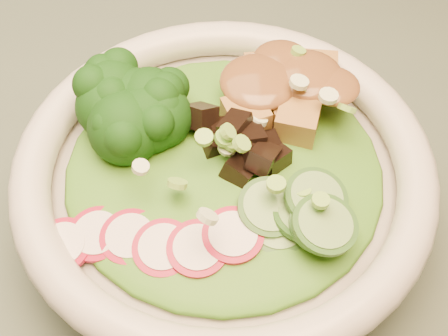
{
  "coord_description": "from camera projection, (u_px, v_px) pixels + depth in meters",
  "views": [
    {
      "loc": [
        0.23,
        -0.2,
        1.14
      ],
      "look_at": [
        0.23,
        0.05,
        0.81
      ],
      "focal_mm": 50.0,
      "sensor_mm": 36.0,
      "label": 1
    }
  ],
  "objects": [
    {
      "name": "salad_bowl",
      "position": [
        224.0,
        186.0,
        0.43
      ],
      "size": [
        0.28,
        0.28,
        0.08
      ],
      "rotation": [
        0.0,
        0.0,
        -0.38
      ],
      "color": "beige",
      "rests_on": "dining_table"
    },
    {
      "name": "lettuce_bed",
      "position": [
        224.0,
        167.0,
        0.41
      ],
      "size": [
        0.21,
        0.21,
        0.03
      ],
      "primitive_type": "ellipsoid",
      "color": "#2C6A16",
      "rests_on": "salad_bowl"
    },
    {
      "name": "broccoli_florets",
      "position": [
        142.0,
        111.0,
        0.42
      ],
      "size": [
        0.1,
        0.1,
        0.05
      ],
      "primitive_type": null,
      "rotation": [
        0.0,
        0.0,
        -0.38
      ],
      "color": "black",
      "rests_on": "salad_bowl"
    },
    {
      "name": "radish_slices",
      "position": [
        164.0,
        241.0,
        0.38
      ],
      "size": [
        0.12,
        0.08,
        0.02
      ],
      "primitive_type": null,
      "rotation": [
        0.0,
        0.0,
        -0.38
      ],
      "color": "maroon",
      "rests_on": "salad_bowl"
    },
    {
      "name": "cucumber_slices",
      "position": [
        315.0,
        206.0,
        0.38
      ],
      "size": [
        0.09,
        0.09,
        0.04
      ],
      "primitive_type": null,
      "rotation": [
        0.0,
        0.0,
        -0.38
      ],
      "color": "#75A85D",
      "rests_on": "salad_bowl"
    },
    {
      "name": "mushroom_heap",
      "position": [
        235.0,
        141.0,
        0.41
      ],
      "size": [
        0.09,
        0.09,
        0.04
      ],
      "primitive_type": null,
      "rotation": [
        0.0,
        0.0,
        -0.38
      ],
      "color": "black",
      "rests_on": "salad_bowl"
    },
    {
      "name": "tofu_cubes",
      "position": [
        279.0,
        95.0,
        0.44
      ],
      "size": [
        0.11,
        0.09,
        0.04
      ],
      "primitive_type": null,
      "rotation": [
        0.0,
        0.0,
        -0.38
      ],
      "color": "#A16B35",
      "rests_on": "salad_bowl"
    },
    {
      "name": "peanut_sauce",
      "position": [
        280.0,
        82.0,
        0.43
      ],
      "size": [
        0.07,
        0.06,
        0.02
      ],
      "primitive_type": "ellipsoid",
      "color": "brown",
      "rests_on": "tofu_cubes"
    },
    {
      "name": "scallion_garnish",
      "position": [
        224.0,
        143.0,
        0.39
      ],
      "size": [
        0.2,
        0.2,
        0.03
      ],
      "primitive_type": null,
      "color": "#7FBB42",
      "rests_on": "salad_bowl"
    }
  ]
}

